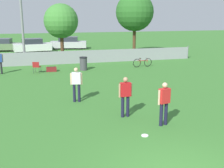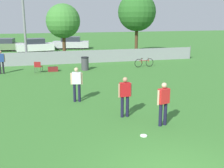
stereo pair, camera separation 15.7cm
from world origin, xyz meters
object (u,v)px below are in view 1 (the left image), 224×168
(player_thrower_red, at_px, (125,94))
(bicycle_sideline, at_px, (142,63))
(gear_bag_sideline, at_px, (51,69))
(frisbee_disc, at_px, (145,135))
(folding_chair_sideline, at_px, (37,66))
(parked_car_olive, at_px, (1,45))
(player_receiver_white, at_px, (76,82))
(player_defender_red, at_px, (164,101))
(parked_car_silver, at_px, (69,43))
(tree_near_pole, at_px, (61,21))
(tree_far_right, at_px, (135,12))
(light_pole, at_px, (21,6))
(trash_bin, at_px, (83,64))
(parked_car_white, at_px, (32,46))

(player_thrower_red, distance_m, bicycle_sideline, 11.47)
(player_thrower_red, relative_size, gear_bag_sideline, 2.31)
(player_thrower_red, relative_size, frisbee_disc, 6.65)
(folding_chair_sideline, bearing_deg, parked_car_olive, -55.39)
(gear_bag_sideline, bearing_deg, parked_car_olive, 109.48)
(player_receiver_white, bearing_deg, folding_chair_sideline, 115.17)
(player_defender_red, height_order, parked_car_silver, player_defender_red)
(frisbee_disc, distance_m, parked_car_olive, 27.01)
(tree_near_pole, bearing_deg, player_receiver_white, -92.66)
(frisbee_disc, bearing_deg, tree_far_right, 71.43)
(light_pole, height_order, trash_bin, light_pole)
(gear_bag_sideline, bearing_deg, frisbee_disc, -78.92)
(player_defender_red, distance_m, parked_car_silver, 25.35)
(gear_bag_sideline, relative_size, parked_car_white, 0.17)
(light_pole, xyz_separation_m, frisbee_disc, (4.38, -16.18, -4.76))
(player_thrower_red, height_order, gear_bag_sideline, player_thrower_red)
(player_thrower_red, relative_size, bicycle_sideline, 1.02)
(gear_bag_sideline, bearing_deg, parked_car_white, 96.57)
(player_thrower_red, xyz_separation_m, gear_bag_sideline, (-2.34, 10.41, -0.80))
(tree_far_right, xyz_separation_m, parked_car_silver, (-5.90, 7.10, -3.61))
(light_pole, distance_m, player_thrower_red, 15.33)
(parked_car_white, bearing_deg, parked_car_olive, 142.17)
(light_pole, relative_size, folding_chair_sideline, 9.77)
(parked_car_olive, relative_size, parked_car_silver, 1.02)
(light_pole, height_order, tree_near_pole, light_pole)
(player_defender_red, xyz_separation_m, gear_bag_sideline, (-3.45, 11.65, -0.80))
(tree_near_pole, relative_size, frisbee_disc, 20.17)
(player_defender_red, distance_m, player_thrower_red, 1.67)
(parked_car_white, bearing_deg, player_thrower_red, -88.62)
(gear_bag_sideline, relative_size, parked_car_silver, 0.16)
(player_thrower_red, height_order, parked_car_olive, player_thrower_red)
(light_pole, xyz_separation_m, player_receiver_white, (2.69, -11.66, -3.81))
(player_thrower_red, bearing_deg, tree_near_pole, 89.36)
(tree_far_right, distance_m, parked_car_silver, 9.91)
(player_defender_red, distance_m, player_receiver_white, 4.67)
(tree_far_right, xyz_separation_m, frisbee_disc, (-6.37, -18.97, -4.29))
(parked_car_silver, bearing_deg, gear_bag_sideline, -90.05)
(light_pole, xyz_separation_m, player_defender_red, (5.41, -15.46, -3.81))
(light_pole, relative_size, tree_near_pole, 1.59)
(tree_far_right, bearing_deg, bicycle_sideline, -103.96)
(tree_far_right, height_order, parked_car_silver, tree_far_right)
(parked_car_white, bearing_deg, light_pole, -102.56)
(gear_bag_sideline, bearing_deg, player_receiver_white, -84.66)
(gear_bag_sideline, distance_m, parked_car_white, 11.74)
(bicycle_sideline, xyz_separation_m, parked_car_white, (-8.49, 11.66, 0.37))
(player_receiver_white, relative_size, bicycle_sideline, 1.02)
(light_pole, bearing_deg, player_thrower_red, -73.19)
(tree_near_pole, bearing_deg, folding_chair_sideline, -112.87)
(trash_bin, bearing_deg, parked_car_silver, 87.85)
(tree_far_right, bearing_deg, tree_near_pole, -170.34)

